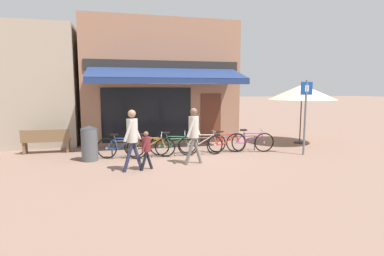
{
  "coord_description": "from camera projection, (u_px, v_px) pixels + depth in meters",
  "views": [
    {
      "loc": [
        -2.28,
        -9.83,
        2.28
      ],
      "look_at": [
        -0.0,
        -0.57,
        1.05
      ],
      "focal_mm": 28.0,
      "sensor_mm": 36.0,
      "label": 1
    }
  ],
  "objects": [
    {
      "name": "bicycle_blue",
      "position": [
        122.0,
        148.0,
        9.87
      ],
      "size": [
        1.64,
        0.64,
        0.84
      ],
      "rotation": [
        -0.06,
        0.0,
        -0.31
      ],
      "color": "black",
      "rests_on": "ground_plane"
    },
    {
      "name": "bike_rack_rail",
      "position": [
        187.0,
        140.0,
        10.64
      ],
      "size": [
        5.31,
        0.04,
        0.57
      ],
      "color": "#47494F",
      "rests_on": "ground_plane"
    },
    {
      "name": "park_bench",
      "position": [
        46.0,
        140.0,
        10.74
      ],
      "size": [
        1.6,
        0.45,
        0.87
      ],
      "rotation": [
        0.0,
        0.0,
        -0.0
      ],
      "color": "brown",
      "rests_on": "ground_plane"
    },
    {
      "name": "bicycle_silver",
      "position": [
        202.0,
        143.0,
        10.77
      ],
      "size": [
        1.74,
        0.52,
        0.81
      ],
      "rotation": [
        -0.05,
        0.0,
        -0.05
      ],
      "color": "black",
      "rests_on": "ground_plane"
    },
    {
      "name": "cafe_parasol",
      "position": [
        302.0,
        92.0,
        12.51
      ],
      "size": [
        2.79,
        2.79,
        2.48
      ],
      "color": "#4C3D2D",
      "rests_on": "ground_plane"
    },
    {
      "name": "litter_bin",
      "position": [
        89.0,
        143.0,
        9.57
      ],
      "size": [
        0.52,
        0.52,
        1.15
      ],
      "color": "#515459",
      "rests_on": "ground_plane"
    },
    {
      "name": "pedestrian_adult",
      "position": [
        194.0,
        130.0,
        9.09
      ],
      "size": [
        0.61,
        0.41,
        1.74
      ],
      "rotation": [
        0.0,
        0.0,
        2.97
      ],
      "color": "slate",
      "rests_on": "ground_plane"
    },
    {
      "name": "ground_plane",
      "position": [
        188.0,
        156.0,
        10.29
      ],
      "size": [
        160.0,
        160.0,
        0.0
      ],
      "primitive_type": "plane",
      "color": "#846656"
    },
    {
      "name": "parking_sign",
      "position": [
        306.0,
        110.0,
        10.34
      ],
      "size": [
        0.44,
        0.07,
        2.6
      ],
      "color": "slate",
      "rests_on": "ground_plane"
    },
    {
      "name": "bicycle_red",
      "position": [
        227.0,
        143.0,
        10.83
      ],
      "size": [
        1.72,
        0.73,
        0.83
      ],
      "rotation": [
        -0.14,
        0.0,
        0.27
      ],
      "color": "black",
      "rests_on": "ground_plane"
    },
    {
      "name": "neighbour_building",
      "position": [
        1.0,
        86.0,
        12.63
      ],
      "size": [
        6.27,
        4.0,
        4.82
      ],
      "color": "tan",
      "rests_on": "ground_plane"
    },
    {
      "name": "shop_front",
      "position": [
        160.0,
        82.0,
        13.68
      ],
      "size": [
        6.62,
        4.73,
        5.21
      ],
      "color": "#9E7056",
      "rests_on": "ground_plane"
    },
    {
      "name": "bicycle_green",
      "position": [
        174.0,
        145.0,
        10.29
      ],
      "size": [
        1.67,
        0.65,
        0.86
      ],
      "rotation": [
        0.12,
        0.0,
        -0.23
      ],
      "color": "black",
      "rests_on": "ground_plane"
    },
    {
      "name": "pedestrian_second_adult",
      "position": [
        132.0,
        133.0,
        8.29
      ],
      "size": [
        0.6,
        0.43,
        1.74
      ],
      "rotation": [
        0.0,
        0.0,
        3.02
      ],
      "color": "#282D47",
      "rests_on": "ground_plane"
    },
    {
      "name": "bicycle_orange",
      "position": [
        150.0,
        147.0,
        10.06
      ],
      "size": [
        1.72,
        0.64,
        0.86
      ],
      "rotation": [
        0.16,
        0.0,
        -0.19
      ],
      "color": "black",
      "rests_on": "ground_plane"
    },
    {
      "name": "bicycle_purple",
      "position": [
        250.0,
        142.0,
        10.9
      ],
      "size": [
        1.76,
        0.6,
        0.87
      ],
      "rotation": [
        0.11,
        0.0,
        -0.18
      ],
      "color": "black",
      "rests_on": "ground_plane"
    },
    {
      "name": "pedestrian_child",
      "position": [
        146.0,
        147.0,
        8.47
      ],
      "size": [
        0.39,
        0.4,
        1.12
      ],
      "rotation": [
        0.0,
        0.0,
        3.15
      ],
      "color": "black",
      "rests_on": "ground_plane"
    }
  ]
}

